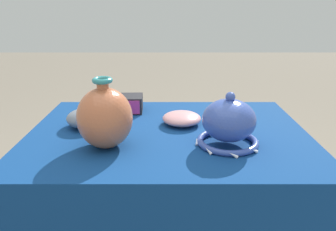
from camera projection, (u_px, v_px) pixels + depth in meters
name	position (u px, v px, depth m)	size (l,w,h in m)	color
display_table	(169.00, 148.00, 1.32)	(1.10, 0.80, 0.71)	#38383D
vase_tall_bulbous	(105.00, 117.00, 1.13)	(0.19, 0.19, 0.25)	#BC6642
vase_dome_bell	(229.00, 124.00, 1.16)	(0.23, 0.23, 0.20)	#3851A8
mosaic_tile_box	(126.00, 104.00, 1.53)	(0.16, 0.13, 0.08)	#232328
bowl_shallow_rose	(182.00, 118.00, 1.37)	(0.16, 0.16, 0.05)	#D19399
bowl_shallow_slate	(87.00, 118.00, 1.34)	(0.16, 0.16, 0.07)	slate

